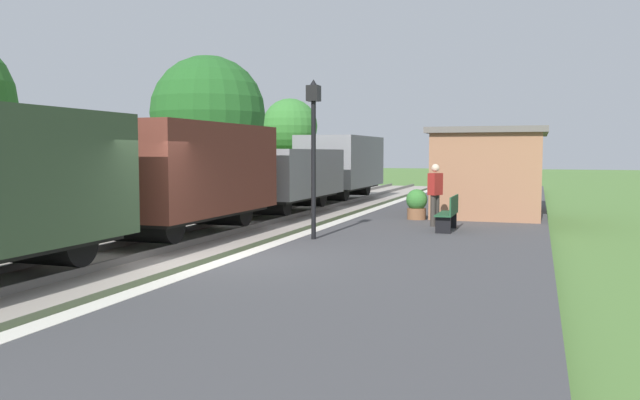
# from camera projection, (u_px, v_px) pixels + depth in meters

# --- Properties ---
(ground_plane) EXTENTS (160.00, 160.00, 0.00)m
(ground_plane) POSITION_uv_depth(u_px,v_px,m) (209.00, 272.00, 12.16)
(ground_plane) COLOR #517A38
(platform_slab) EXTENTS (6.00, 60.00, 0.25)m
(platform_slab) POSITION_uv_depth(u_px,v_px,m) (372.00, 276.00, 11.11)
(platform_slab) COLOR #424244
(platform_slab) RESTS_ON ground
(platform_edge_stripe) EXTENTS (0.36, 60.00, 0.01)m
(platform_edge_stripe) POSITION_uv_depth(u_px,v_px,m) (228.00, 260.00, 12.01)
(platform_edge_stripe) COLOR silver
(platform_edge_stripe) RESTS_ON platform_slab
(track_ballast) EXTENTS (3.80, 60.00, 0.12)m
(track_ballast) POSITION_uv_depth(u_px,v_px,m) (104.00, 262.00, 12.93)
(track_ballast) COLOR #9E9389
(track_ballast) RESTS_ON ground
(rail_near) EXTENTS (0.07, 60.00, 0.14)m
(rail_near) POSITION_uv_depth(u_px,v_px,m) (134.00, 257.00, 12.69)
(rail_near) COLOR slate
(rail_near) RESTS_ON track_ballast
(rail_far) EXTENTS (0.07, 60.00, 0.14)m
(rail_far) POSITION_uv_depth(u_px,v_px,m) (75.00, 254.00, 13.15)
(rail_far) COLOR slate
(rail_far) RESTS_ON track_ballast
(freight_train) EXTENTS (2.50, 26.00, 2.72)m
(freight_train) POSITION_uv_depth(u_px,v_px,m) (242.00, 175.00, 18.82)
(freight_train) COLOR #384C33
(freight_train) RESTS_ON rail_near
(station_hut) EXTENTS (3.50, 5.80, 2.78)m
(station_hut) POSITION_uv_depth(u_px,v_px,m) (491.00, 171.00, 21.10)
(station_hut) COLOR #9E6B4C
(station_hut) RESTS_ON platform_slab
(bench_near_hut) EXTENTS (0.42, 1.50, 0.91)m
(bench_near_hut) POSITION_uv_depth(u_px,v_px,m) (449.00, 213.00, 16.44)
(bench_near_hut) COLOR #1E4C2D
(bench_near_hut) RESTS_ON platform_slab
(person_waiting) EXTENTS (0.39, 0.45, 1.71)m
(person_waiting) POSITION_uv_depth(u_px,v_px,m) (435.00, 192.00, 17.43)
(person_waiting) COLOR #38332D
(person_waiting) RESTS_ON platform_slab
(potted_planter) EXTENTS (0.64, 0.64, 0.92)m
(potted_planter) POSITION_uv_depth(u_px,v_px,m) (417.00, 204.00, 19.27)
(potted_planter) COLOR brown
(potted_planter) RESTS_ON platform_slab
(lamp_post_near) EXTENTS (0.28, 0.28, 3.70)m
(lamp_post_near) POSITION_uv_depth(u_px,v_px,m) (314.00, 130.00, 14.72)
(lamp_post_near) COLOR black
(lamp_post_near) RESTS_ON platform_slab
(tree_trackside_far) EXTENTS (4.48, 4.48, 6.05)m
(tree_trackside_far) POSITION_uv_depth(u_px,v_px,m) (208.00, 113.00, 25.01)
(tree_trackside_far) COLOR #4C3823
(tree_trackside_far) RESTS_ON ground
(tree_field_left) EXTENTS (3.97, 3.97, 6.12)m
(tree_field_left) POSITION_uv_depth(u_px,v_px,m) (209.00, 117.00, 33.00)
(tree_field_left) COLOR #4C3823
(tree_field_left) RESTS_ON ground
(tree_field_distant) EXTENTS (3.53, 3.53, 5.71)m
(tree_field_distant) POSITION_uv_depth(u_px,v_px,m) (290.00, 126.00, 40.79)
(tree_field_distant) COLOR #4C3823
(tree_field_distant) RESTS_ON ground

